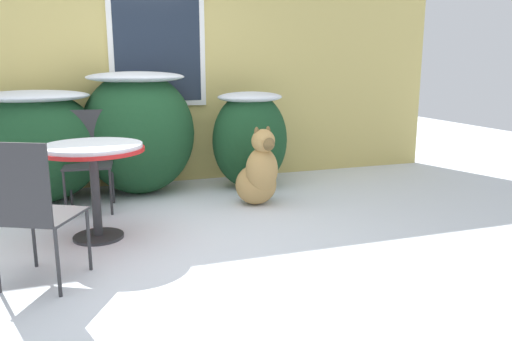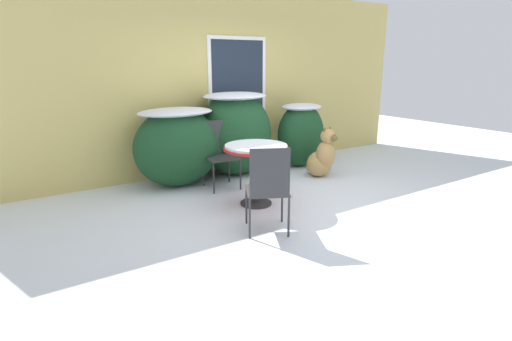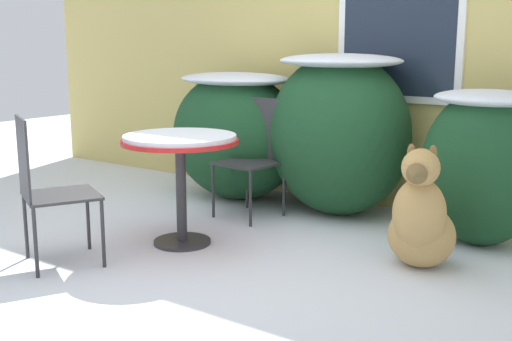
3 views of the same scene
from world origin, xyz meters
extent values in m
plane|color=silver|center=(0.00, 0.00, 0.00)|extent=(16.00, 16.00, 0.00)
cube|color=tan|center=(0.00, 2.20, 1.47)|extent=(8.00, 0.06, 2.95)
cube|color=white|center=(0.34, 2.16, 1.57)|extent=(1.11, 0.04, 1.28)
cube|color=#1E2838|center=(0.34, 2.14, 1.57)|extent=(0.99, 0.01, 1.16)
ellipsoid|color=#194223|center=(-0.99, 1.66, 0.58)|extent=(1.30, 0.91, 1.16)
ellipsoid|color=silver|center=(-0.99, 1.66, 1.10)|extent=(1.11, 0.77, 0.12)
ellipsoid|color=#194223|center=(0.03, 1.72, 0.67)|extent=(1.22, 1.01, 1.34)
ellipsoid|color=silver|center=(0.03, 1.72, 1.28)|extent=(1.04, 0.86, 0.12)
ellipsoid|color=#194223|center=(1.27, 1.57, 0.56)|extent=(0.87, 0.70, 1.11)
ellipsoid|color=silver|center=(1.27, 1.57, 1.05)|extent=(0.74, 0.59, 0.12)
cylinder|color=#2D2D30|center=(-0.47, 0.34, 0.01)|extent=(0.41, 0.41, 0.03)
cylinder|color=#2D2D30|center=(-0.47, 0.34, 0.38)|extent=(0.07, 0.07, 0.71)
cylinder|color=red|center=(-0.47, 0.34, 0.75)|extent=(0.82, 0.82, 0.03)
cylinder|color=silver|center=(-0.47, 0.34, 0.78)|extent=(0.79, 0.79, 0.03)
cube|color=#2D2D30|center=(-0.51, 1.20, 0.46)|extent=(0.49, 0.49, 0.02)
cube|color=#2D2D30|center=(-0.49, 1.42, 0.72)|extent=(0.41, 0.06, 0.51)
cylinder|color=#2D2D30|center=(-0.74, 1.02, 0.22)|extent=(0.02, 0.02, 0.45)
cylinder|color=#2D2D30|center=(-0.32, 0.98, 0.22)|extent=(0.02, 0.02, 0.45)
cylinder|color=#2D2D30|center=(-0.69, 1.43, 0.22)|extent=(0.02, 0.02, 0.45)
cylinder|color=#2D2D30|center=(-0.28, 1.39, 0.22)|extent=(0.02, 0.02, 0.45)
cube|color=#2D2D30|center=(-0.82, -0.42, 0.46)|extent=(0.60, 0.60, 0.02)
cube|color=#2D2D30|center=(-0.92, -0.61, 0.72)|extent=(0.38, 0.20, 0.51)
cylinder|color=#2D2D30|center=(-0.54, -0.33, 0.22)|extent=(0.02, 0.02, 0.45)
cylinder|color=#2D2D30|center=(-0.91, -0.14, 0.22)|extent=(0.02, 0.02, 0.45)
cylinder|color=#2D2D30|center=(-0.73, -0.70, 0.22)|extent=(0.02, 0.02, 0.45)
cylinder|color=#2D2D30|center=(-1.10, -0.51, 0.22)|extent=(0.02, 0.02, 0.45)
ellipsoid|color=tan|center=(1.11, 0.89, 0.21)|extent=(0.50, 0.47, 0.41)
ellipsoid|color=tan|center=(1.13, 0.77, 0.38)|extent=(0.38, 0.35, 0.45)
sphere|color=tan|center=(1.14, 0.74, 0.68)|extent=(0.24, 0.24, 0.24)
cone|color=brown|center=(1.16, 0.59, 0.66)|extent=(0.14, 0.11, 0.13)
ellipsoid|color=brown|center=(1.07, 0.75, 0.77)|extent=(0.06, 0.04, 0.11)
ellipsoid|color=brown|center=(1.20, 0.77, 0.77)|extent=(0.06, 0.04, 0.11)
ellipsoid|color=tan|center=(1.08, 1.07, 0.09)|extent=(0.12, 0.20, 0.08)
camera|label=1|loc=(-0.50, -3.82, 1.44)|focal=35.00mm
camera|label=2|loc=(-3.15, -3.80, 1.81)|focal=28.00mm
camera|label=3|loc=(2.56, -2.95, 1.43)|focal=45.00mm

